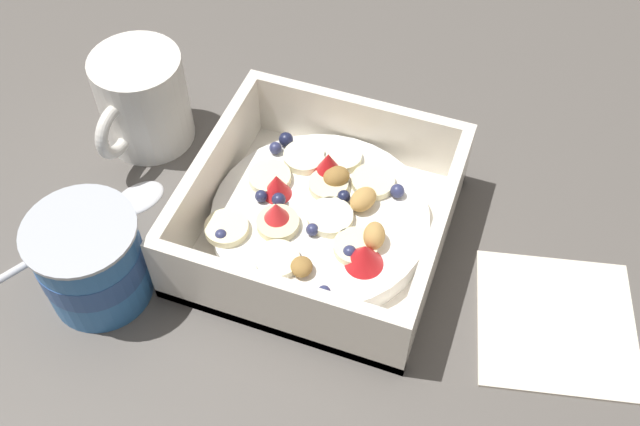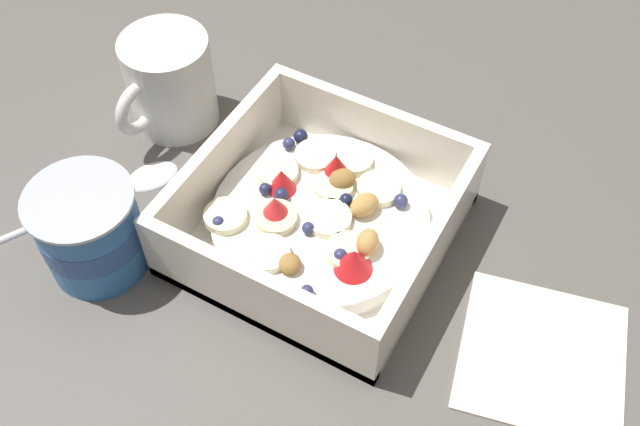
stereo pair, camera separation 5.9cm
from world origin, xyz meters
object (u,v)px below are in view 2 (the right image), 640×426
Objects in this scene: folded_napkin at (543,355)px; fruit_bowl at (320,218)px; yogurt_cup at (90,230)px; coffee_mug at (169,83)px; spoon at (124,185)px.

fruit_bowl is at bearing -5.18° from folded_napkin.
fruit_bowl is 1.68× the size of folded_napkin.
fruit_bowl is 2.40× the size of yogurt_cup.
yogurt_cup is at bearing 105.21° from coffee_mug.
coffee_mug is at bearing -82.72° from spoon.
fruit_bowl is 0.20m from folded_napkin.
coffee_mug is (0.04, -0.16, 0.00)m from yogurt_cup.
spoon is 0.10m from coffee_mug.
spoon is (0.18, 0.04, -0.02)m from fruit_bowl.
spoon reaches higher than folded_napkin.
folded_napkin is at bearing -165.14° from yogurt_cup.
yogurt_cup is (-0.03, 0.07, 0.04)m from spoon.
yogurt_cup is at bearing 14.86° from folded_napkin.
yogurt_cup is at bearing 37.34° from fruit_bowl.
fruit_bowl is 0.20m from coffee_mug.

